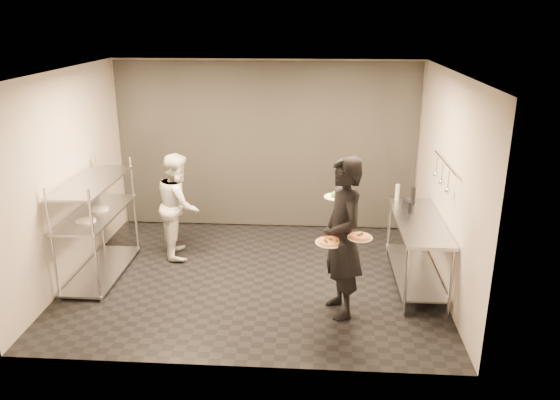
# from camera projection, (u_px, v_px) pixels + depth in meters

# --- Properties ---
(room_shell) EXTENTS (5.00, 4.00, 2.80)m
(room_shell) POSITION_uv_depth(u_px,v_px,m) (262.00, 159.00, 8.22)
(room_shell) COLOR black
(room_shell) RESTS_ON ground
(pass_rack) EXTENTS (0.60, 1.60, 1.50)m
(pass_rack) POSITION_uv_depth(u_px,v_px,m) (97.00, 222.00, 7.44)
(pass_rack) COLOR silver
(pass_rack) RESTS_ON ground
(prep_counter) EXTENTS (0.60, 1.80, 0.92)m
(prep_counter) POSITION_uv_depth(u_px,v_px,m) (417.00, 240.00, 7.22)
(prep_counter) COLOR silver
(prep_counter) RESTS_ON ground
(utensil_rail) EXTENTS (0.07, 1.20, 0.31)m
(utensil_rail) POSITION_uv_depth(u_px,v_px,m) (443.00, 174.00, 6.90)
(utensil_rail) COLOR silver
(utensil_rail) RESTS_ON room_shell
(waiter) EXTENTS (0.66, 0.82, 1.96)m
(waiter) POSITION_uv_depth(u_px,v_px,m) (342.00, 238.00, 6.39)
(waiter) COLOR black
(waiter) RESTS_ON ground
(chef) EXTENTS (0.75, 0.88, 1.57)m
(chef) POSITION_uv_depth(u_px,v_px,m) (179.00, 205.00, 8.07)
(chef) COLOR silver
(chef) RESTS_ON ground
(pizza_plate_near) EXTENTS (0.33, 0.33, 0.05)m
(pizza_plate_near) POSITION_uv_depth(u_px,v_px,m) (330.00, 242.00, 6.19)
(pizza_plate_near) COLOR silver
(pizza_plate_near) RESTS_ON waiter
(pizza_plate_far) EXTENTS (0.28, 0.28, 0.05)m
(pizza_plate_far) POSITION_uv_depth(u_px,v_px,m) (360.00, 237.00, 6.14)
(pizza_plate_far) COLOR silver
(pizza_plate_far) RESTS_ON waiter
(salad_plate) EXTENTS (0.30, 0.30, 0.07)m
(salad_plate) POSITION_uv_depth(u_px,v_px,m) (337.00, 196.00, 6.55)
(salad_plate) COLOR silver
(salad_plate) RESTS_ON waiter
(pos_monitor) EXTENTS (0.10, 0.23, 0.16)m
(pos_monitor) POSITION_uv_depth(u_px,v_px,m) (407.00, 206.00, 7.40)
(pos_monitor) COLOR black
(pos_monitor) RESTS_ON prep_counter
(bottle_green) EXTENTS (0.06, 0.06, 0.23)m
(bottle_green) POSITION_uv_depth(u_px,v_px,m) (397.00, 192.00, 7.85)
(bottle_green) COLOR gray
(bottle_green) RESTS_ON prep_counter
(bottle_clear) EXTENTS (0.05, 0.05, 0.17)m
(bottle_clear) POSITION_uv_depth(u_px,v_px,m) (414.00, 194.00, 7.85)
(bottle_clear) COLOR gray
(bottle_clear) RESTS_ON prep_counter
(bottle_dark) EXTENTS (0.07, 0.07, 0.25)m
(bottle_dark) POSITION_uv_depth(u_px,v_px,m) (413.00, 195.00, 7.68)
(bottle_dark) COLOR black
(bottle_dark) RESTS_ON prep_counter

